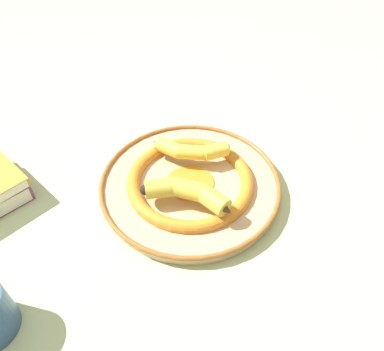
{
  "coord_description": "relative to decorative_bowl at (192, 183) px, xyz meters",
  "views": [
    {
      "loc": [
        0.26,
        0.51,
        0.6
      ],
      "look_at": [
        -0.0,
        0.03,
        0.04
      ],
      "focal_mm": 35.0,
      "sensor_mm": 36.0,
      "label": 1
    }
  ],
  "objects": [
    {
      "name": "ground_plane",
      "position": [
        0.0,
        -0.03,
        -0.02
      ],
      "size": [
        2.8,
        2.8,
        0.0
      ],
      "primitive_type": "plane",
      "color": "#B2C693"
    },
    {
      "name": "decorative_bowl",
      "position": [
        0.0,
        0.0,
        0.0
      ],
      "size": [
        0.39,
        0.39,
        0.04
      ],
      "color": "tan",
      "rests_on": "ground_plane"
    },
    {
      "name": "banana_a",
      "position": [
        -0.03,
        -0.06,
        0.04
      ],
      "size": [
        0.15,
        0.12,
        0.03
      ],
      "rotation": [
        0.0,
        0.0,
        2.55
      ],
      "color": "yellow",
      "rests_on": "decorative_bowl"
    },
    {
      "name": "banana_b",
      "position": [
        0.04,
        0.05,
        0.04
      ],
      "size": [
        0.14,
        0.16,
        0.04
      ],
      "rotation": [
        0.0,
        0.0,
        -0.81
      ],
      "color": "gold",
      "rests_on": "decorative_bowl"
    }
  ]
}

